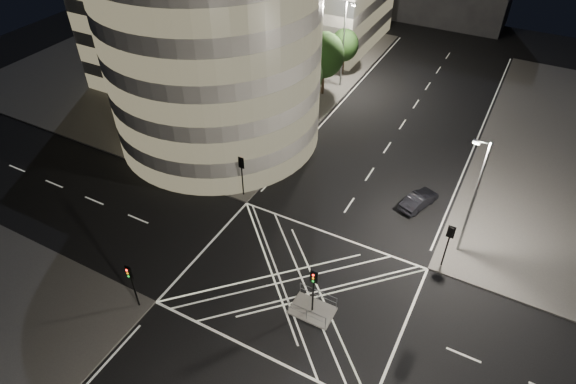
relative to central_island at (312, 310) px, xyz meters
The scene contains 18 objects.
ground 2.50m from the central_island, 143.13° to the left, with size 120.00×120.00×0.00m, color black.
sidewalk_far_left 42.11m from the central_island, 137.41° to the left, with size 42.00×42.00×0.15m, color #504E4B.
central_island is the anchor object (origin of this frame).
tree_a 16.82m from the central_island, 139.97° to the left, with size 4.29×4.29×6.47m.
tree_b 21.16m from the central_island, 127.15° to the left, with size 4.47×4.47×6.90m.
tree_c 26.21m from the central_island, 119.05° to the left, with size 4.71×4.71×7.61m.
tree_d 31.49m from the central_island, 113.68° to the left, with size 4.54×4.54×7.37m.
tree_e 36.89m from the central_island, 109.92° to the left, with size 3.46×3.46×5.71m.
traffic_signal_fl 13.91m from the central_island, 142.46° to the left, with size 0.55×0.22×4.00m.
traffic_signal_nl 12.36m from the central_island, 153.86° to the right, with size 0.55×0.22×4.00m.
traffic_signal_fr 11.10m from the central_island, 50.67° to the left, with size 0.55×0.22×4.00m.
traffic_signal_island 2.84m from the central_island, ahead, with size 0.55×0.22×4.00m.
street_lamp_left_near 18.52m from the central_island, 130.27° to the left, with size 1.25×0.25×10.00m.
street_lamp_left_far 33.95m from the central_island, 109.95° to the left, with size 1.25×0.25×10.00m.
street_lamp_right_far 13.98m from the central_island, 54.70° to the left, with size 1.25×0.25×10.00m.
railing_island_south 1.10m from the central_island, 90.00° to the right, with size 2.80×0.06×1.10m, color slate.
railing_island_north 1.10m from the central_island, 90.00° to the left, with size 2.80×0.06×1.10m, color slate.
sedan 14.59m from the central_island, 77.02° to the left, with size 1.40×4.01×1.32m, color black.
Camera 1 is at (10.08, -20.17, 27.57)m, focal length 30.00 mm.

